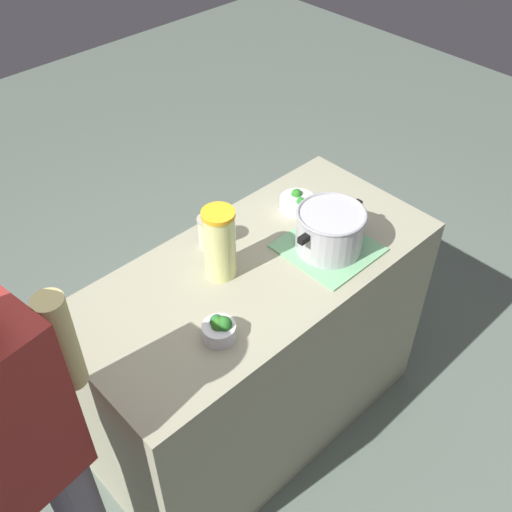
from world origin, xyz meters
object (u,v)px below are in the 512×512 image
Objects in this scene: broccoli_bowl_center at (220,329)px; person_cook at (21,473)px; cooking_pot at (330,229)px; broccoli_bowl_front at (297,203)px; mason_jar at (208,232)px; lemonade_pitcher at (220,243)px.

broccoli_bowl_center is 0.67m from person_cook.
broccoli_bowl_front is (-0.09, -0.24, -0.06)m from cooking_pot.
cooking_pot is 0.44m from mason_jar.
broccoli_bowl_center is (0.25, 0.35, -0.03)m from mason_jar.
cooking_pot is 0.20× the size of person_cook.
lemonade_pitcher is at bearing -168.83° from person_cook.
lemonade_pitcher is 1.94× the size of broccoli_bowl_front.
mason_jar is at bearing -161.56° from person_cook.
lemonade_pitcher reaches higher than broccoli_bowl_front.
cooking_pot is 0.56m from broccoli_bowl_center.
broccoli_bowl_center is at bearing 4.49° from cooking_pot.
person_cook is (0.67, -0.05, -0.10)m from broccoli_bowl_center.
mason_jar is 0.93× the size of broccoli_bowl_front.
mason_jar is 0.08× the size of person_cook.
broccoli_bowl_front is at bearing -169.73° from person_cook.
mason_jar is at bearing -9.84° from broccoli_bowl_front.
mason_jar is at bearing -45.45° from cooking_pot.
cooking_pot reaches higher than broccoli_bowl_center.
mason_jar is (0.30, -0.31, -0.03)m from cooking_pot.
cooking_pot is 2.47× the size of mason_jar.
broccoli_bowl_center is (0.19, 0.22, -0.10)m from lemonade_pitcher.
cooking_pot is at bearing -175.51° from broccoli_bowl_center.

